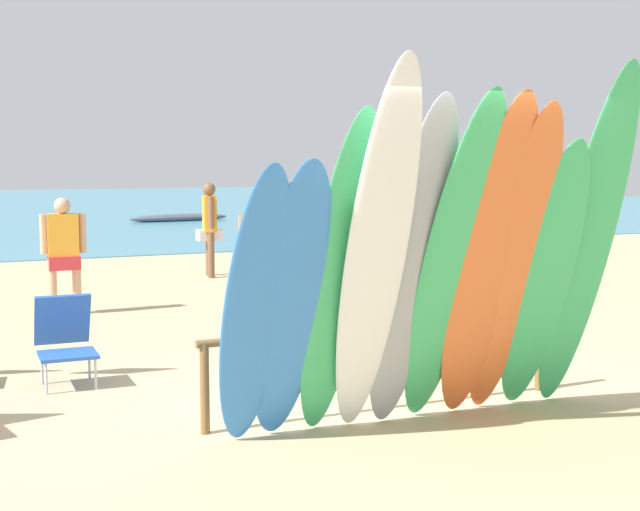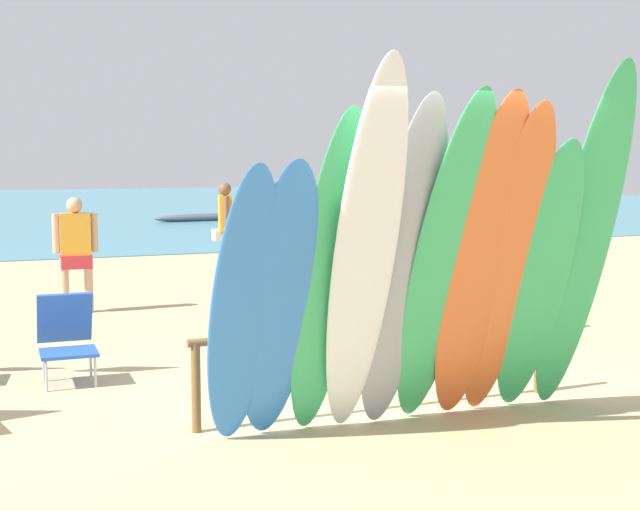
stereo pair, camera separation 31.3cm
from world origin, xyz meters
name	(u,v)px [view 2 (the right image)]	position (x,y,z in m)	size (l,w,h in m)	color
ground	(116,248)	(0.00, 14.00, 0.00)	(60.00, 60.00, 0.00)	tan
ocean_water	(50,206)	(0.00, 31.99, 0.01)	(60.00, 40.00, 0.02)	teal
surfboard_rack	(381,343)	(0.00, 0.00, 0.56)	(3.17, 0.07, 0.71)	brown
surfboard_blue_0	(243,309)	(-1.32, -0.56, 1.02)	(0.47, 0.08, 2.12)	#337AD1
surfboard_blue_1	(280,304)	(-1.05, -0.54, 1.03)	(0.54, 0.08, 2.15)	#337AD1
surfboard_green_2	(328,278)	(-0.70, -0.58, 1.20)	(0.47, 0.06, 2.50)	#38B266
surfboard_white_3	(365,256)	(-0.49, -0.75, 1.37)	(0.46, 0.08, 2.90)	white
surfboard_grey_4	(402,268)	(-0.14, -0.64, 1.25)	(0.53, 0.07, 2.60)	#999EA3
surfboard_green_5	(444,264)	(0.19, -0.67, 1.27)	(0.56, 0.08, 2.68)	#38B266
surfboard_orange_6	(480,263)	(0.49, -0.68, 1.27)	(0.56, 0.07, 2.66)	orange
surfboard_orange_7	(507,266)	(0.73, -0.67, 1.23)	(0.51, 0.07, 2.60)	orange
surfboard_green_8	(539,280)	(1.04, -0.64, 1.10)	(0.52, 0.08, 2.33)	#38B266
surfboard_green_9	(583,243)	(1.41, -0.70, 1.39)	(0.53, 0.06, 2.89)	#38B266
beachgoer_by_water	(270,257)	(0.05, 2.98, 0.94)	(0.50, 0.42, 1.63)	#9E704C
beachgoer_strolling	(342,232)	(2.36, 6.38, 0.89)	(0.46, 0.41, 1.54)	tan
beachgoer_near_rack	(225,222)	(1.02, 8.38, 0.93)	(0.42, 0.61, 1.62)	brown
beachgoer_midbeach	(470,256)	(2.23, 2.32, 0.93)	(0.59, 0.32, 1.61)	#9E704C
beachgoer_photographing	(76,247)	(-1.78, 5.58, 0.88)	(0.58, 0.25, 1.53)	tan
beach_chair_striped	(67,335)	(-2.26, 1.98, 0.42)	(0.51, 0.73, 0.80)	#B7B7BC
distant_boat	(203,217)	(3.91, 21.48, 0.12)	(3.31, 0.85, 0.26)	#4C515B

